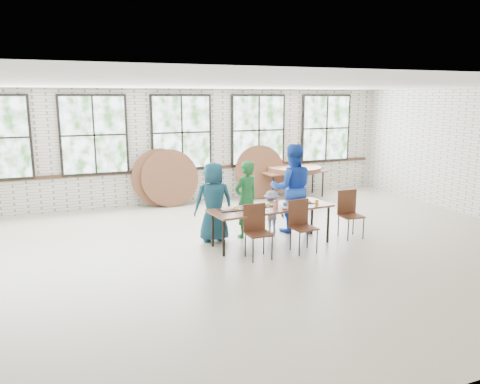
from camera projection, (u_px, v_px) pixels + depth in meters
The scene contains 13 objects.
room at pixel (182, 134), 12.22m from camera, with size 12.00×12.00×12.00m.
dining_table at pixel (271, 210), 8.88m from camera, with size 2.46×1.02×0.74m.
chair_near_left at pixel (256, 226), 8.20m from camera, with size 0.42×0.41×0.95m.
chair_near_right at pixel (301, 221), 8.55m from camera, with size 0.45×0.44×0.95m.
chair_spare at pixel (349, 210), 9.42m from camera, with size 0.44×0.43×0.95m.
adult_teal at pixel (214, 202), 9.10m from camera, with size 0.76×0.50×1.57m, color navy.
adult_green at pixel (246, 199), 9.36m from camera, with size 0.57×0.37×1.56m, color #1B652F.
toddler at pixel (271, 212), 9.63m from camera, with size 0.59×0.34×0.91m, color #151440.
adult_blue at pixel (292, 188), 9.71m from camera, with size 0.90×0.70×1.85m, color #1A43B6.
storage_table at pixel (294, 173), 13.14m from camera, with size 1.83×0.83×0.74m.
tabletop_clutter at pixel (276, 206), 8.87m from camera, with size 1.98×0.64×0.11m.
round_tops_stacked at pixel (294, 169), 13.11m from camera, with size 1.50×1.50×0.13m.
round_tops_leaning at pixel (199, 176), 12.38m from camera, with size 4.29×0.42×1.49m.
Camera 1 is at (-3.23, -7.50, 2.80)m, focal length 35.00 mm.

